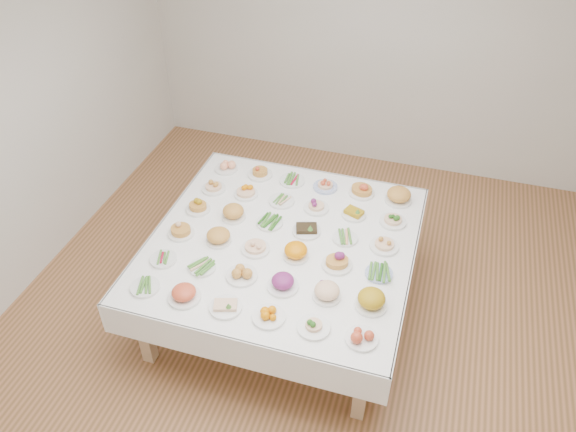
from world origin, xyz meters
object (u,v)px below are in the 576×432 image
(display_table, at_px, (282,247))
(dish_18, at_px, (198,206))
(dish_35, at_px, (399,195))
(dish_0, at_px, (145,286))

(display_table, height_order, dish_18, dish_18)
(dish_18, height_order, dish_35, dish_35)
(dish_18, bearing_deg, dish_35, 21.41)
(display_table, distance_m, dish_0, 1.10)
(display_table, xyz_separation_m, dish_18, (-0.78, 0.15, 0.12))
(dish_35, bearing_deg, dish_0, -135.27)
(display_table, height_order, dish_35, dish_35)
(display_table, xyz_separation_m, dish_35, (0.79, 0.77, 0.14))
(display_table, height_order, dish_0, dish_0)
(dish_18, bearing_deg, dish_0, -89.37)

